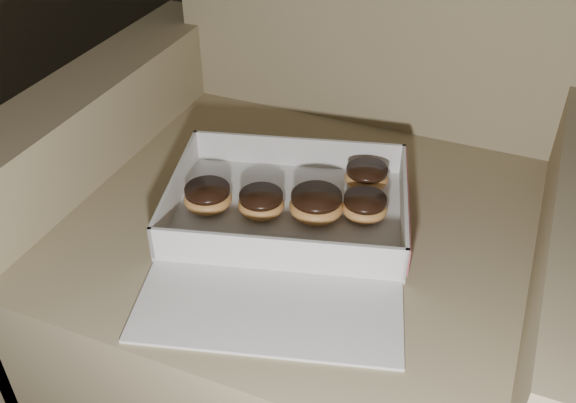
% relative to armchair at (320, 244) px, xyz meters
% --- Properties ---
extents(armchair, '(1.01, 0.85, 1.05)m').
position_rel_armchair_xyz_m(armchair, '(0.00, 0.00, 0.00)').
color(armchair, '#8E795A').
rests_on(armchair, floor).
extents(bakery_box, '(0.49, 0.54, 0.07)m').
position_rel_armchair_xyz_m(bakery_box, '(-0.01, -0.14, 0.15)').
color(bakery_box, silver).
rests_on(bakery_box, armchair).
extents(donut_a, '(0.08, 0.08, 0.04)m').
position_rel_armchair_xyz_m(donut_a, '(0.10, -0.07, 0.17)').
color(donut_a, '#C18D43').
rests_on(donut_a, bakery_box).
extents(donut_b, '(0.08, 0.08, 0.04)m').
position_rel_armchair_xyz_m(donut_b, '(-0.15, -0.15, 0.17)').
color(donut_b, '#C18D43').
rests_on(donut_b, bakery_box).
extents(donut_c, '(0.08, 0.08, 0.04)m').
position_rel_armchair_xyz_m(donut_c, '(-0.06, -0.13, 0.17)').
color(donut_c, '#C18D43').
rests_on(donut_c, bakery_box).
extents(donut_d, '(0.08, 0.08, 0.04)m').
position_rel_armchair_xyz_m(donut_d, '(0.08, 0.02, 0.17)').
color(donut_d, '#C18D43').
rests_on(donut_d, bakery_box).
extents(donut_e, '(0.09, 0.09, 0.04)m').
position_rel_armchair_xyz_m(donut_e, '(0.02, -0.10, 0.17)').
color(donut_e, '#C18D43').
rests_on(donut_e, bakery_box).
extents(crumb_a, '(0.01, 0.01, 0.00)m').
position_rel_armchair_xyz_m(crumb_a, '(-0.05, -0.24, 0.15)').
color(crumb_a, black).
rests_on(crumb_a, bakery_box).
extents(crumb_b, '(0.01, 0.01, 0.00)m').
position_rel_armchair_xyz_m(crumb_b, '(0.03, -0.17, 0.15)').
color(crumb_b, black).
rests_on(crumb_b, bakery_box).
extents(crumb_c, '(0.01, 0.01, 0.00)m').
position_rel_armchair_xyz_m(crumb_c, '(-0.04, -0.19, 0.15)').
color(crumb_c, black).
rests_on(crumb_c, bakery_box).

